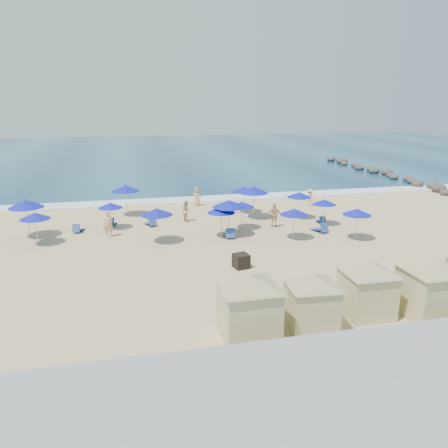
# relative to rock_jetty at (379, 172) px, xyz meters

# --- Properties ---
(ground) EXTENTS (160.00, 160.00, 0.00)m
(ground) POSITION_rel_rock_jetty_xyz_m (-24.01, -24.90, -0.36)
(ground) COLOR tan
(ground) RESTS_ON ground
(ocean) EXTENTS (160.00, 80.00, 0.06)m
(ocean) POSITION_rel_rock_jetty_xyz_m (-24.01, 30.10, -0.33)
(ocean) COLOR navy
(ocean) RESTS_ON ground
(surf_line) EXTENTS (160.00, 2.50, 0.08)m
(surf_line) POSITION_rel_rock_jetty_xyz_m (-24.01, -9.40, -0.32)
(surf_line) COLOR white
(surf_line) RESTS_ON ground
(seawall) EXTENTS (160.00, 6.10, 1.22)m
(seawall) POSITION_rel_rock_jetty_xyz_m (-24.01, -38.40, 0.29)
(seawall) COLOR gray
(seawall) RESTS_ON ground
(rock_jetty) EXTENTS (2.56, 26.66, 0.96)m
(rock_jetty) POSITION_rel_rock_jetty_xyz_m (0.00, 0.00, 0.00)
(rock_jetty) COLOR #312B29
(rock_jetty) RESTS_ON ground
(trash_bin) EXTENTS (0.95, 0.95, 0.80)m
(trash_bin) POSITION_rel_rock_jetty_xyz_m (-25.58, -27.34, 0.04)
(trash_bin) COLOR black
(trash_bin) RESTS_ON ground
(cabana_0) EXTENTS (4.71, 4.71, 2.95)m
(cabana_0) POSITION_rel_rock_jetty_xyz_m (-27.25, -34.64, 1.33)
(cabana_0) COLOR #C9BF89
(cabana_0) RESTS_ON ground
(cabana_1) EXTENTS (4.11, 4.11, 2.59)m
(cabana_1) POSITION_rel_rock_jetty_xyz_m (-24.53, -34.49, 1.12)
(cabana_1) COLOR #C9BF89
(cabana_1) RESTS_ON ground
(cabana_2) EXTENTS (4.31, 4.31, 2.71)m
(cabana_2) POSITION_rel_rock_jetty_xyz_m (-21.70, -33.96, 1.19)
(cabana_2) COLOR #C9BF89
(cabana_2) RESTS_ON ground
(cabana_3) EXTENTS (4.67, 4.67, 2.93)m
(cabana_3) POSITION_rel_rock_jetty_xyz_m (-19.13, -34.69, 1.32)
(cabana_3) COLOR #C9BF89
(cabana_3) RESTS_ON ground
(umbrella_0) EXTENTS (2.41, 2.41, 2.74)m
(umbrella_0) POSITION_rel_rock_jetty_xyz_m (-38.31, -18.60, 2.01)
(umbrella_0) COLOR #A5A8AD
(umbrella_0) RESTS_ON ground
(umbrella_1) EXTENTS (1.97, 1.97, 2.24)m
(umbrella_1) POSITION_rel_rock_jetty_xyz_m (-37.49, -20.41, 1.58)
(umbrella_1) COLOR #A5A8AD
(umbrella_1) RESTS_ON ground
(umbrella_2) EXTENTS (1.80, 1.80, 2.05)m
(umbrella_2) POSITION_rel_rock_jetty_xyz_m (-32.84, -17.71, 1.42)
(umbrella_2) COLOR #A5A8AD
(umbrella_2) RESTS_ON ground
(umbrella_3) EXTENTS (2.16, 2.16, 2.45)m
(umbrella_3) POSITION_rel_rock_jetty_xyz_m (-29.80, -21.77, 1.77)
(umbrella_3) COLOR #A5A8AD
(umbrella_3) RESTS_ON ground
(umbrella_4) EXTENTS (2.30, 2.30, 2.62)m
(umbrella_4) POSITION_rel_rock_jetty_xyz_m (-31.68, -14.01, 1.91)
(umbrella_4) COLOR #A5A8AD
(umbrella_4) RESTS_ON ground
(umbrella_5) EXTENTS (2.35, 2.35, 2.67)m
(umbrella_5) POSITION_rel_rock_jetty_xyz_m (-24.84, -21.35, 1.95)
(umbrella_5) COLOR #A5A8AD
(umbrella_5) RESTS_ON ground
(umbrella_6) EXTENTS (1.98, 1.98, 2.26)m
(umbrella_6) POSITION_rel_rock_jetty_xyz_m (-25.42, -21.52, 1.60)
(umbrella_6) COLOR #A5A8AD
(umbrella_6) RESTS_ON ground
(umbrella_7) EXTENTS (2.04, 2.04, 2.32)m
(umbrella_7) POSITION_rel_rock_jetty_xyz_m (-22.08, -15.27, 1.65)
(umbrella_7) COLOR #A5A8AD
(umbrella_7) RESTS_ON ground
(umbrella_8) EXTENTS (1.94, 1.94, 2.21)m
(umbrella_8) POSITION_rel_rock_jetty_xyz_m (-20.75, -23.01, 1.55)
(umbrella_8) COLOR #A5A8AD
(umbrella_8) RESTS_ON ground
(umbrella_9) EXTENTS (2.37, 2.37, 2.70)m
(umbrella_9) POSITION_rel_rock_jetty_xyz_m (-21.86, -17.23, 1.98)
(umbrella_9) COLOR #A5A8AD
(umbrella_9) RESTS_ON ground
(umbrella_10) EXTENTS (1.80, 1.80, 2.05)m
(umbrella_10) POSITION_rel_rock_jetty_xyz_m (-17.19, -20.21, 1.42)
(umbrella_10) COLOR #A5A8AD
(umbrella_10) RESTS_ON ground
(umbrella_11) EXTENTS (1.96, 1.96, 2.23)m
(umbrella_11) POSITION_rel_rock_jetty_xyz_m (-16.67, -24.05, 1.57)
(umbrella_11) COLOR #A5A8AD
(umbrella_11) RESTS_ON ground
(umbrella_12) EXTENTS (1.96, 1.96, 2.23)m
(umbrella_12) POSITION_rel_rock_jetty_xyz_m (-18.32, -18.00, 1.57)
(umbrella_12) COLOR #A5A8AD
(umbrella_12) RESTS_ON ground
(umbrella_13) EXTENTS (1.87, 1.87, 2.13)m
(umbrella_13) POSITION_rel_rock_jetty_xyz_m (-23.51, -19.85, 1.48)
(umbrella_13) COLOR #A5A8AD
(umbrella_13) RESTS_ON ground
(beach_chair_0) EXTENTS (0.88, 1.35, 0.68)m
(beach_chair_0) POSITION_rel_rock_jetty_xyz_m (-35.19, -18.05, -0.12)
(beach_chair_0) COLOR navy
(beach_chair_0) RESTS_ON ground
(beach_chair_1) EXTENTS (0.81, 1.43, 0.74)m
(beach_chair_1) POSITION_rel_rock_jetty_xyz_m (-32.89, -16.97, -0.10)
(beach_chair_1) COLOR navy
(beach_chair_1) RESTS_ON ground
(beach_chair_2) EXTENTS (0.98, 1.42, 0.72)m
(beach_chair_2) POSITION_rel_rock_jetty_xyz_m (-29.97, -17.52, -0.11)
(beach_chair_2) COLOR navy
(beach_chair_2) RESTS_ON ground
(beach_chair_3) EXTENTS (0.74, 1.44, 0.76)m
(beach_chair_3) POSITION_rel_rock_jetty_xyz_m (-24.89, -21.73, -0.10)
(beach_chair_3) COLOR navy
(beach_chair_3) RESTS_ON ground
(beach_chair_4) EXTENTS (1.00, 1.52, 0.77)m
(beach_chair_4) POSITION_rel_rock_jetty_xyz_m (-18.22, -21.94, -0.10)
(beach_chair_4) COLOR navy
(beach_chair_4) RESTS_ON ground
(beach_chair_5) EXTENTS (0.59, 1.16, 0.62)m
(beach_chair_5) POSITION_rel_rock_jetty_xyz_m (-17.13, -19.72, -0.15)
(beach_chair_5) COLOR navy
(beach_chair_5) RESTS_ON ground
(beachgoer_0) EXTENTS (0.74, 0.56, 1.83)m
(beachgoer_0) POSITION_rel_rock_jetty_xyz_m (-32.99, -19.67, 0.55)
(beachgoer_0) COLOR tan
(beachgoer_0) RESTS_ON ground
(beachgoer_1) EXTENTS (0.79, 0.92, 1.65)m
(beachgoer_1) POSITION_rel_rock_jetty_xyz_m (-27.16, -16.79, 0.46)
(beachgoer_1) COLOR tan
(beachgoer_1) RESTS_ON ground
(beachgoer_2) EXTENTS (1.15, 0.83, 1.81)m
(beachgoer_2) POSITION_rel_rock_jetty_xyz_m (-21.01, -19.93, 0.54)
(beachgoer_2) COLOR tan
(beachgoer_2) RESTS_ON ground
(beachgoer_3) EXTENTS (1.15, 0.91, 1.56)m
(beachgoer_3) POSITION_rel_rock_jetty_xyz_m (-15.72, -14.28, 0.42)
(beachgoer_3) COLOR tan
(beachgoer_3) RESTS_ON ground
(beachgoer_4) EXTENTS (0.86, 0.60, 1.66)m
(beachgoer_4) POSITION_rel_rock_jetty_xyz_m (-25.48, -11.90, 0.47)
(beachgoer_4) COLOR tan
(beachgoer_4) RESTS_ON ground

